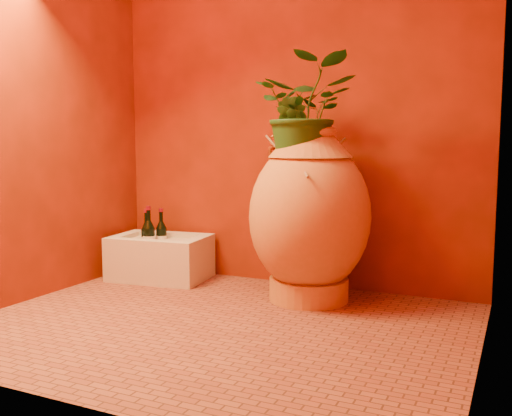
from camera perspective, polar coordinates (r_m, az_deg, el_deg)
The scene contains 12 objects.
floor at distance 2.99m, azimuth -3.82°, elevation -11.62°, with size 2.50×2.50×0.00m, color brown.
wall_back at distance 3.76m, azimuth 3.59°, elevation 11.40°, with size 2.50×0.02×2.50m, color #5C1B05.
wall_left at distance 3.63m, azimuth -21.85°, elevation 11.13°, with size 0.02×2.00×2.50m, color #5C1B05.
wall_right at distance 2.50m, azimuth 22.60°, elevation 13.38°, with size 0.02×2.00×2.50m, color #5C1B05.
amphora at distance 3.35m, azimuth 5.38°, elevation -0.74°, with size 0.84×0.84×1.02m.
stone_basin at distance 3.98m, azimuth -9.54°, elevation -4.98°, with size 0.68×0.51×0.30m.
wine_bottle_a at distance 3.97m, azimuth -10.86°, elevation -3.04°, with size 0.08×0.08×0.32m.
wine_bottle_b at distance 3.95m, azimuth -10.65°, elevation -2.97°, with size 0.08×0.08×0.34m.
wine_bottle_c at distance 4.01m, azimuth -9.44°, elevation -2.93°, with size 0.08×0.08×0.32m.
wall_tap at distance 3.70m, azimuth 1.75°, elevation 6.14°, with size 0.07×0.15×0.17m.
plant_main at distance 3.33m, azimuth 5.06°, elevation 9.61°, with size 0.56×0.49×0.63m, color #1C491A.
plant_side at distance 3.28m, azimuth 3.60°, elevation 7.58°, with size 0.21×0.17×0.39m, color #1C491A.
Camera 1 is at (1.38, -2.48, 0.93)m, focal length 40.00 mm.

